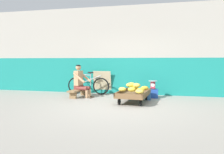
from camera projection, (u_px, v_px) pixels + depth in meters
ground_plane at (115, 108)px, 6.00m from camera, size 80.00×80.00×0.00m
back_wall at (130, 50)px, 8.55m from camera, size 16.00×0.30×3.36m
banana_cart at (134, 95)px, 6.83m from camera, size 0.97×1.51×0.36m
banana_pile at (135, 88)px, 6.69m from camera, size 0.91×1.14×0.26m
low_bench at (79, 91)px, 7.89m from camera, size 0.45×1.13×0.27m
vendor_seated at (81, 81)px, 7.82m from camera, size 0.72×0.57×1.14m
plastic_crate at (153, 93)px, 7.69m from camera, size 0.36×0.28×0.30m
weighing_scale at (153, 85)px, 7.66m from camera, size 0.30×0.30×0.29m
bicycle_near_left at (88, 85)px, 8.51m from camera, size 1.66×0.48×0.86m
sign_board at (102, 82)px, 8.69m from camera, size 0.70×0.22×0.88m
shopping_bag at (148, 96)px, 7.25m from camera, size 0.18×0.12×0.24m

